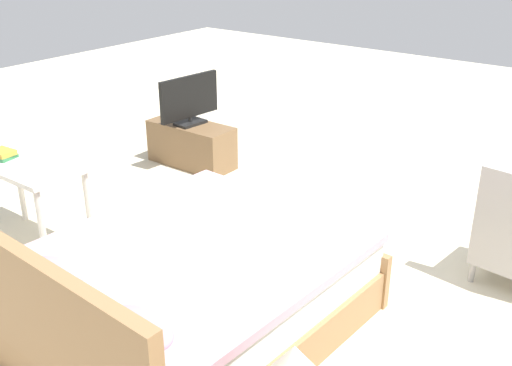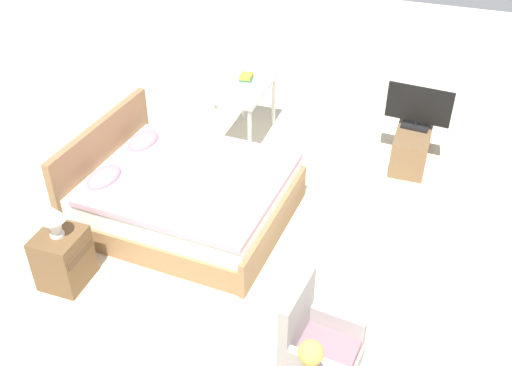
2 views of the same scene
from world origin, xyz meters
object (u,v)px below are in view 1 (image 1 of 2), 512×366
object	(u,v)px
book_stack	(2,154)
vanity_desk	(25,174)
bed	(186,291)
tv_stand	(191,144)
tv_flatscreen	(189,99)

from	to	relation	value
book_stack	vanity_desk	bearing A→B (deg)	-160.07
bed	tv_stand	xyz separation A→B (m)	(1.94, -2.15, -0.07)
tv_stand	book_stack	distance (m)	2.20
vanity_desk	tv_stand	bearing A→B (deg)	-85.27
tv_flatscreen	vanity_desk	world-z (taller)	tv_flatscreen
bed	tv_flatscreen	xyz separation A→B (m)	(1.94, -2.15, 0.43)
bed	vanity_desk	size ratio (longest dim) A/B	2.07
vanity_desk	book_stack	bearing A→B (deg)	19.93
tv_stand	tv_flatscreen	distance (m)	0.50
tv_flatscreen	vanity_desk	distance (m)	2.08
tv_stand	book_stack	world-z (taller)	book_stack
tv_flatscreen	book_stack	bearing A→B (deg)	90.09
tv_flatscreen	book_stack	distance (m)	2.13
tv_flatscreen	vanity_desk	bearing A→B (deg)	94.79
bed	tv_flatscreen	bearing A→B (deg)	-47.86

